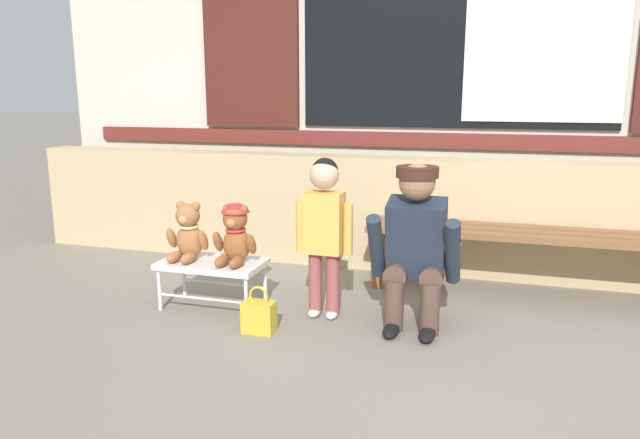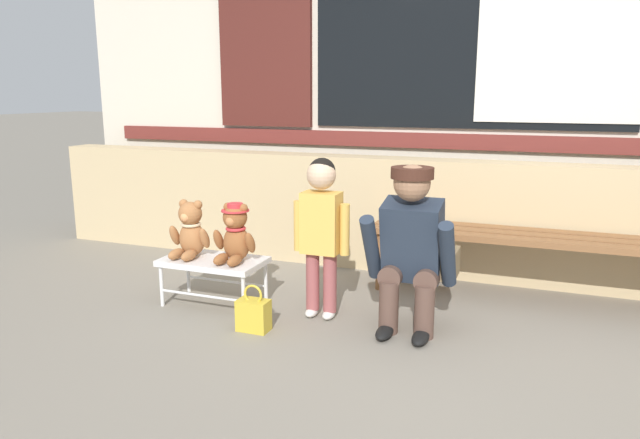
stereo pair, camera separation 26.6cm
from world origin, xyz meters
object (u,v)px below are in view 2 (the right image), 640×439
Objects in this scene: teddy_bear_plain at (190,231)px; adult_crouching at (413,248)px; wooden_bench_long at (535,244)px; handbag_on_ground at (253,314)px; small_display_bench at (213,264)px; teddy_bear_with_hat at (235,234)px; child_standing at (321,221)px.

adult_crouching is at bearing 1.40° from teddy_bear_plain.
wooden_bench_long is 7.72× the size of handbag_on_ground.
handbag_on_ground is (0.59, -0.29, -0.37)m from teddy_bear_plain.
teddy_bear_plain is (-0.16, 0.00, 0.20)m from small_display_bench.
small_display_bench is 0.26m from teddy_bear_with_hat.
child_standing is at bearing -147.19° from wooden_bench_long.
small_display_bench is 1.76× the size of teddy_bear_plain.
child_standing is at bearing 3.54° from small_display_bench.
teddy_bear_with_hat is at bearing 0.13° from teddy_bear_plain.
child_standing is (0.55, 0.04, 0.12)m from teddy_bear_with_hat.
small_display_bench is 2.35× the size of handbag_on_ground.
teddy_bear_plain is at bearing -177.20° from child_standing.
small_display_bench is 0.67× the size of child_standing.
adult_crouching is 0.97m from handbag_on_ground.
teddy_bear_with_hat is 0.57m from child_standing.
wooden_bench_long is 1.41m from child_standing.
teddy_bear_plain reaches higher than wooden_bench_long.
wooden_bench_long is 1.90m from teddy_bear_with_hat.
small_display_bench is at bearing -0.51° from teddy_bear_plain.
handbag_on_ground is at bearing -143.08° from wooden_bench_long.
handbag_on_ground is (0.43, -0.29, -0.17)m from small_display_bench.
small_display_bench is 1.76× the size of teddy_bear_with_hat.
small_display_bench is at bearing -179.23° from teddy_bear_with_hat.
adult_crouching is (-0.62, -0.76, 0.11)m from wooden_bench_long.
teddy_bear_with_hat is (0.16, 0.00, 0.21)m from small_display_bench.
teddy_bear_plain is 0.32m from teddy_bear_with_hat.
wooden_bench_long reaches higher than handbag_on_ground.
child_standing is 0.66m from handbag_on_ground.
adult_crouching is (1.42, 0.03, 0.02)m from teddy_bear_plain.
child_standing reaches higher than teddy_bear_with_hat.
small_display_bench is (-1.88, -0.80, -0.11)m from wooden_bench_long.
small_display_bench is 0.67× the size of adult_crouching.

